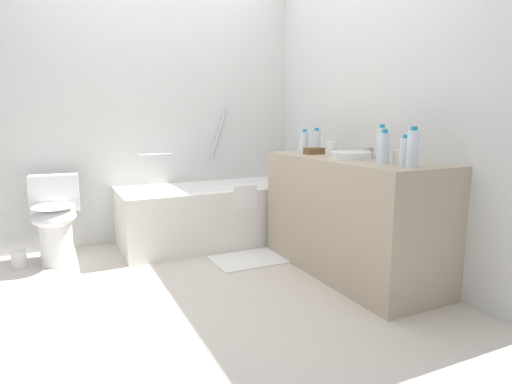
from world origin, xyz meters
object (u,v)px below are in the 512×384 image
object	(u,v)px
sink_faucet	(371,153)
drinking_glass_0	(302,147)
amenity_basket	(314,151)
water_bottle_3	(413,148)
toilet_paper_roll	(19,259)
water_bottle_4	(405,151)
drinking_glass_2	(399,157)
bath_mat	(256,258)
toilet	(55,218)
water_bottle_0	(384,148)
drinking_glass_1	(331,148)
bathtub	(215,212)
water_bottle_2	(316,141)
water_bottle_1	(381,144)
water_bottle_5	(304,142)
sink_basin	(351,155)

from	to	relation	value
sink_faucet	drinking_glass_0	xyz separation A→B (m)	(-0.15, 0.69, 0.01)
amenity_basket	drinking_glass_0	bearing A→B (deg)	78.13
water_bottle_3	toilet_paper_roll	xyz separation A→B (m)	(-2.17, 1.79, -0.90)
water_bottle_4	drinking_glass_0	distance (m)	1.19
drinking_glass_2	bath_mat	xyz separation A→B (m)	(-0.52, 0.98, -0.89)
toilet	water_bottle_0	world-z (taller)	water_bottle_0
sink_faucet	drinking_glass_1	xyz separation A→B (m)	(-0.14, 0.30, 0.02)
bath_mat	amenity_basket	bearing A→B (deg)	-21.51
sink_faucet	bathtub	bearing A→B (deg)	122.20
water_bottle_2	bath_mat	world-z (taller)	water_bottle_2
drinking_glass_0	water_bottle_1	bearing A→B (deg)	-87.46
water_bottle_4	water_bottle_5	xyz separation A→B (m)	(-0.01, 1.11, 0.00)
water_bottle_3	amenity_basket	size ratio (longest dim) A/B	1.68
amenity_basket	water_bottle_5	bearing A→B (deg)	82.33
amenity_basket	bath_mat	world-z (taller)	amenity_basket
water_bottle_1	water_bottle_2	distance (m)	0.76
water_bottle_2	water_bottle_1	bearing A→B (deg)	-89.67
sink_basin	water_bottle_5	size ratio (longest dim) A/B	1.54
bathtub	amenity_basket	xyz separation A→B (m)	(0.55, -0.78, 0.60)
toilet_paper_roll	water_bottle_4	bearing A→B (deg)	-38.02
water_bottle_0	sink_basin	bearing A→B (deg)	85.51
drinking_glass_0	sink_basin	bearing A→B (deg)	-92.18
toilet	toilet_paper_roll	distance (m)	0.40
water_bottle_5	toilet_paper_roll	size ratio (longest dim) A/B	1.47
sink_faucet	drinking_glass_1	distance (m)	0.33
sink_faucet	drinking_glass_0	distance (m)	0.71
toilet_paper_roll	amenity_basket	bearing A→B (deg)	-20.13
water_bottle_4	drinking_glass_1	bearing A→B (deg)	87.55
water_bottle_0	water_bottle_1	world-z (taller)	water_bottle_1
toilet	water_bottle_3	world-z (taller)	water_bottle_3
toilet	toilet_paper_roll	world-z (taller)	toilet
amenity_basket	toilet_paper_roll	world-z (taller)	amenity_basket
sink_faucet	water_bottle_1	distance (m)	0.26
amenity_basket	bath_mat	bearing A→B (deg)	158.49
bathtub	toilet_paper_roll	size ratio (longest dim) A/B	13.13
sink_basin	water_bottle_1	distance (m)	0.25
toilet	amenity_basket	xyz separation A→B (m)	(1.88, -0.78, 0.52)
sink_basin	bath_mat	distance (m)	1.15
sink_faucet	water_bottle_0	world-z (taller)	water_bottle_0
water_bottle_4	bath_mat	distance (m)	1.51
bathtub	water_bottle_1	distance (m)	1.71
toilet	bath_mat	size ratio (longest dim) A/B	1.00
water_bottle_2	drinking_glass_1	world-z (taller)	water_bottle_2
drinking_glass_1	amenity_basket	bearing A→B (deg)	119.33
bathtub	bath_mat	world-z (taller)	bathtub
water_bottle_5	bath_mat	size ratio (longest dim) A/B	0.27
sink_basin	toilet_paper_roll	xyz separation A→B (m)	(-2.18, 1.21, -0.81)
water_bottle_4	amenity_basket	size ratio (longest dim) A/B	1.34
water_bottle_0	water_bottle_2	size ratio (longest dim) A/B	1.06
toilet	toilet_paper_roll	size ratio (longest dim) A/B	5.40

